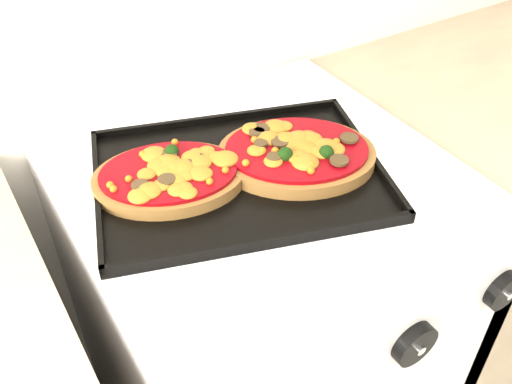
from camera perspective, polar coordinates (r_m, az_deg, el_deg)
stove at (r=1.23m, az=0.63°, el=-15.27°), size 0.60×0.60×0.91m
control_panel at (r=0.77m, az=13.74°, el=-13.99°), size 0.60×0.02×0.09m
knob_center at (r=0.77m, az=15.56°, el=-14.44°), size 0.06×0.02×0.06m
knob_right at (r=0.87m, az=23.44°, el=-9.02°), size 0.06×0.02×0.06m
baking_tray at (r=0.88m, az=-1.72°, el=1.86°), size 0.51×0.44×0.02m
pizza_left at (r=0.87m, az=-8.70°, el=1.69°), size 0.28×0.24×0.03m
pizza_right at (r=0.90m, az=4.08°, el=3.98°), size 0.31×0.29×0.04m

